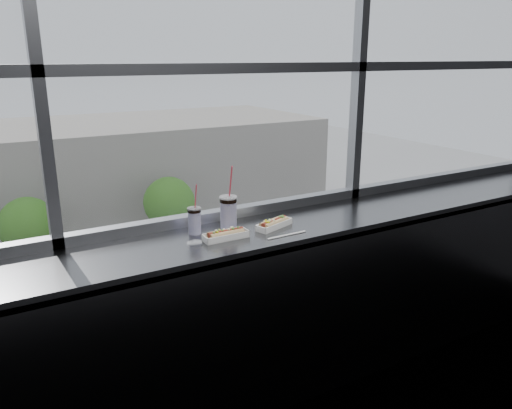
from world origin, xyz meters
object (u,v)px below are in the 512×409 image
wrapper (195,242)px  car_far_b (40,288)px  car_near_c (9,385)px  pedestrian_d (142,243)px  car_near_d (248,318)px  car_near_e (355,288)px  tree_right (169,203)px  loose_straw (287,235)px  hotdog_tray_right (274,223)px  car_far_c (231,250)px  tree_center (28,225)px  soda_cup_right (228,211)px  soda_cup_left (194,219)px  hotdog_tray_left (226,235)px

wrapper → car_far_b: size_ratio=0.01×
car_near_c → pedestrian_d: 14.97m
car_near_d → car_near_e: 6.67m
car_near_c → tree_right: size_ratio=1.17×
loose_straw → tree_right: loose_straw is taller
car_near_d → tree_right: tree_right is taller
wrapper → car_near_e: wrapper is taller
hotdog_tray_right → car_near_c: size_ratio=0.04×
car_far_c → tree_center: size_ratio=1.24×
car_far_b → soda_cup_right: bearing=178.5°
soda_cup_right → tree_right: 31.01m
car_near_d → soda_cup_left: bearing=144.5°
car_far_c → car_near_c: size_ratio=1.03×
pedestrian_d → tree_center: 7.12m
car_far_c → tree_right: 5.38m
car_near_e → car_far_c: bearing=25.0°
car_near_e → tree_center: size_ratio=1.10×
wrapper → tree_right: size_ratio=0.02×
soda_cup_left → wrapper: size_ratio=3.09×
soda_cup_left → wrapper: 0.19m
hotdog_tray_right → pedestrian_d: (7.36, 28.32, -10.96)m
car_near_e → tree_center: tree_center is taller
soda_cup_left → car_near_c: (-1.13, 16.17, -11.07)m
soda_cup_left → wrapper: soda_cup_left is taller
hotdog_tray_left → wrapper: 0.18m
loose_straw → car_near_e: bearing=46.0°
hotdog_tray_right → car_far_c: (11.96, 24.30, -10.98)m
car_near_e → hotdog_tray_left: bearing=137.5°
tree_right → hotdog_tray_right: bearing=-108.3°
car_far_c → pedestrian_d: (-4.60, 4.02, 0.02)m
tree_center → tree_right: size_ratio=0.97×
hotdog_tray_left → car_far_c: size_ratio=0.04×
soda_cup_right → hotdog_tray_left: bearing=-122.7°
wrapper → tree_right: (9.90, 28.32, -8.45)m
soda_cup_left → car_near_c: soda_cup_left is taller
hotdog_tray_left → soda_cup_right: 0.18m
hotdog_tray_left → hotdog_tray_right: (0.33, 0.03, -0.00)m
hotdog_tray_left → loose_straw: (0.32, -0.13, -0.02)m
hotdog_tray_right → tree_right: size_ratio=0.05×
car_far_b → car_near_e: bearing=-117.9°
car_far_c → tree_right: tree_right is taller
tree_center → tree_right: bearing=0.0°
car_near_e → pedestrian_d: (-8.07, 12.02, 0.14)m
pedestrian_d → tree_right: 3.22m
tree_center → tree_right: (8.73, 0.00, 0.12)m
soda_cup_left → soda_cup_right: (0.20, -0.04, 0.03)m
pedestrian_d → tree_right: size_ratio=0.42×
tree_center → pedestrian_d: bearing=0.1°
car_far_c → car_far_b: 11.40m
hotdog_tray_right → wrapper: bearing=163.2°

